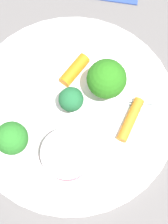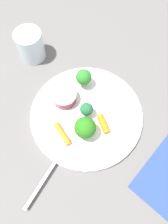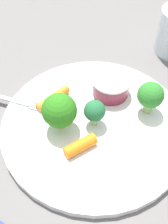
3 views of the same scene
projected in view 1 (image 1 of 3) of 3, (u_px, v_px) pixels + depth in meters
ground_plane at (72, 110)px, 0.44m from camera, size 2.40×2.40×0.00m
plate at (72, 109)px, 0.43m from camera, size 0.27×0.27×0.01m
sauce_cup at (65, 155)px, 0.39m from camera, size 0.06×0.06×0.03m
broccoli_floret_0 at (71, 100)px, 0.40m from camera, size 0.03×0.03×0.04m
broccoli_floret_1 at (107, 79)px, 0.40m from camera, size 0.05×0.05×0.06m
broccoli_floret_2 at (12, 138)px, 0.38m from camera, size 0.04×0.04×0.05m
carrot_stick_0 at (130, 120)px, 0.42m from camera, size 0.03×0.06×0.01m
carrot_stick_1 at (74, 70)px, 0.44m from camera, size 0.04×0.05×0.02m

